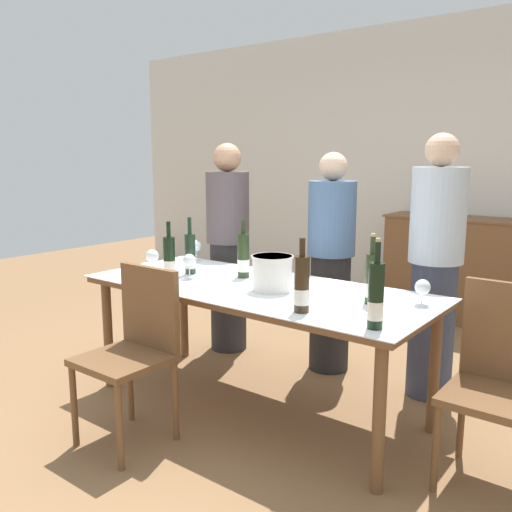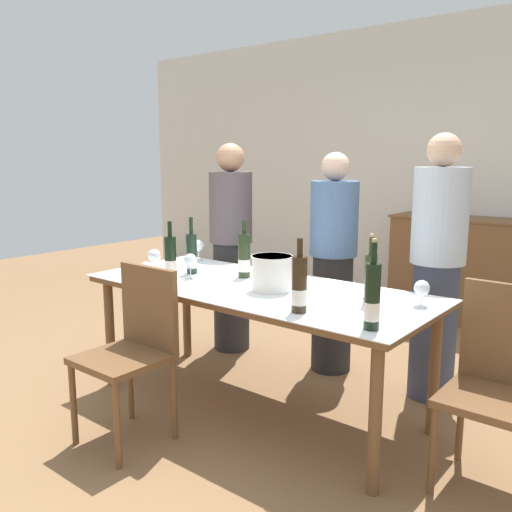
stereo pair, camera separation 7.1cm
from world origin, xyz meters
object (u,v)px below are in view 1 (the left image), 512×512
at_px(wine_bottle_5, 190,255).
at_px(wine_glass_1, 189,261).
at_px(wine_bottle_2, 169,258).
at_px(wine_glass_2, 152,256).
at_px(ice_bucket, 272,272).
at_px(person_guest_right, 435,269).
at_px(wine_bottle_0, 376,297).
at_px(wine_bottle_1, 371,280).
at_px(wine_glass_3, 196,246).
at_px(wine_bottle_3, 302,286).
at_px(chair_near_front, 136,342).
at_px(person_host, 228,249).
at_px(sideboard_cabinet, 472,271).
at_px(wine_bottle_4, 243,257).
at_px(dining_table, 256,297).
at_px(wine_glass_0, 145,269).
at_px(wine_glass_4, 423,288).
at_px(chair_right_end, 501,373).
at_px(person_guest_left, 331,264).

relative_size(wine_bottle_5, wine_glass_1, 2.37).
relative_size(wine_bottle_2, wine_glass_2, 2.47).
distance_m(ice_bucket, person_guest_right, 1.05).
relative_size(wine_bottle_0, wine_bottle_1, 1.10).
bearing_deg(wine_bottle_2, wine_glass_3, 116.42).
relative_size(wine_bottle_3, chair_near_front, 0.39).
xyz_separation_m(wine_glass_2, person_guest_right, (1.59, 0.88, -0.03)).
distance_m(wine_bottle_2, person_host, 0.86).
relative_size(sideboard_cabinet, wine_bottle_4, 4.37).
distance_m(dining_table, chair_near_front, 0.75).
relative_size(wine_glass_0, person_host, 0.08).
relative_size(wine_glass_3, person_host, 0.10).
height_order(wine_bottle_0, wine_glass_1, wine_bottle_0).
relative_size(wine_bottle_3, person_guest_right, 0.22).
distance_m(wine_bottle_3, person_host, 1.63).
distance_m(sideboard_cabinet, dining_table, 2.62).
height_order(dining_table, wine_bottle_5, wine_bottle_5).
height_order(sideboard_cabinet, chair_near_front, sideboard_cabinet).
bearing_deg(ice_bucket, person_guest_right, 52.69).
bearing_deg(wine_bottle_4, wine_glass_2, -161.02).
height_order(wine_glass_1, wine_glass_4, wine_glass_1).
height_order(wine_bottle_4, person_guest_right, person_guest_right).
xyz_separation_m(wine_bottle_3, person_guest_right, (0.27, 1.10, -0.06)).
height_order(wine_bottle_4, wine_glass_2, wine_bottle_4).
bearing_deg(chair_near_front, dining_table, 66.89).
height_order(wine_bottle_4, wine_glass_0, wine_bottle_4).
xyz_separation_m(sideboard_cabinet, chair_right_end, (0.84, -2.47, 0.04)).
relative_size(wine_glass_4, person_guest_right, 0.08).
bearing_deg(chair_right_end, wine_glass_2, -175.81).
distance_m(wine_bottle_5, wine_glass_0, 0.37).
bearing_deg(wine_glass_4, wine_bottle_2, -167.66).
bearing_deg(wine_bottle_3, wine_bottle_5, 163.79).
xyz_separation_m(ice_bucket, wine_bottle_3, (0.37, -0.27, 0.03)).
distance_m(wine_glass_3, chair_right_end, 2.21).
height_order(ice_bucket, wine_bottle_4, wine_bottle_4).
distance_m(wine_glass_2, person_host, 0.76).
xyz_separation_m(wine_bottle_2, wine_bottle_4, (0.37, 0.28, 0.01)).
distance_m(chair_near_front, chair_right_end, 1.81).
height_order(wine_glass_1, person_host, person_host).
xyz_separation_m(wine_bottle_5, wine_glass_3, (-0.27, 0.34, -0.02)).
bearing_deg(wine_bottle_4, dining_table, -34.00).
relative_size(wine_bottle_4, wine_glass_2, 2.52).
bearing_deg(wine_glass_3, wine_glass_4, -5.42).
relative_size(wine_glass_2, person_host, 0.09).
relative_size(wine_bottle_4, wine_bottle_5, 0.98).
bearing_deg(wine_glass_1, person_guest_left, 60.91).
relative_size(wine_glass_0, wine_glass_1, 0.85).
height_order(wine_glass_2, person_guest_right, person_guest_right).
bearing_deg(wine_bottle_3, wine_glass_0, -176.64).
distance_m(wine_glass_1, chair_near_front, 0.69).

